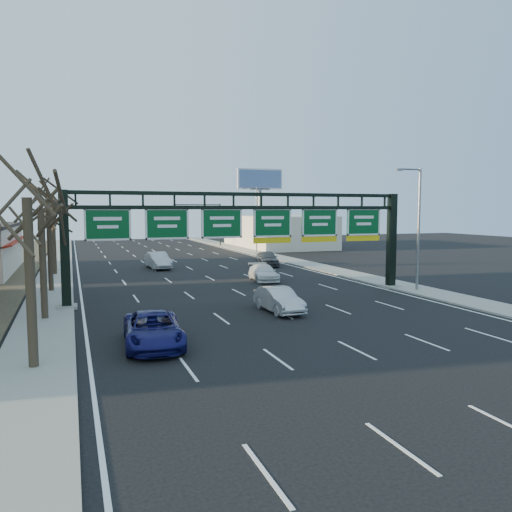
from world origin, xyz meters
name	(u,v)px	position (x,y,z in m)	size (l,w,h in m)	color
ground	(297,321)	(0.00, 0.00, 0.00)	(160.00, 160.00, 0.00)	black
sidewalk_left	(54,282)	(-12.80, 20.00, 0.06)	(3.00, 120.00, 0.12)	gray
sidewalk_right	(328,269)	(12.80, 20.00, 0.06)	(3.00, 120.00, 0.12)	gray
lane_markings	(204,275)	(0.00, 20.00, 0.01)	(21.60, 120.00, 0.01)	white
sign_gantry	(250,230)	(0.16, 8.00, 4.63)	(24.60, 1.20, 7.20)	black
building_right_distant	(278,231)	(20.00, 50.00, 2.50)	(12.00, 20.00, 5.00)	beige
tree_near	(26,169)	(-12.80, -4.00, 7.48)	(3.60, 3.60, 8.86)	#31271B
tree_gantry	(40,189)	(-12.80, 5.00, 7.11)	(3.60, 3.60, 8.48)	#31271B
tree_mid	(47,184)	(-12.80, 15.00, 7.85)	(3.60, 3.60, 9.24)	#31271B
tree_far	(52,193)	(-12.80, 25.00, 7.48)	(3.60, 3.60, 8.86)	#31271B
streetlight_near	(417,222)	(12.47, 6.00, 5.08)	(2.15, 0.22, 9.00)	slate
streetlight_far	(256,216)	(12.47, 40.00, 5.08)	(2.15, 0.22, 9.00)	slate
billboard_right	(260,189)	(15.00, 44.98, 9.06)	(7.00, 0.50, 12.00)	slate
traffic_signal_mast	(183,213)	(5.69, 55.00, 5.50)	(10.16, 0.54, 7.00)	black
car_blue_suv	(153,330)	(-8.06, -2.32, 0.74)	(2.46, 5.33, 1.48)	#151459
car_silver_sedan	(279,300)	(0.02, 2.56, 0.72)	(1.53, 4.39, 1.45)	#B1B1B6
car_white_wagon	(263,273)	(3.89, 14.99, 0.68)	(1.90, 4.68, 1.36)	white
car_grey_far	(267,258)	(8.26, 25.15, 0.83)	(1.95, 4.84, 1.65)	#45484B
car_silver_distant	(158,260)	(-3.10, 26.74, 0.84)	(1.78, 5.09, 1.68)	#ADAEB2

